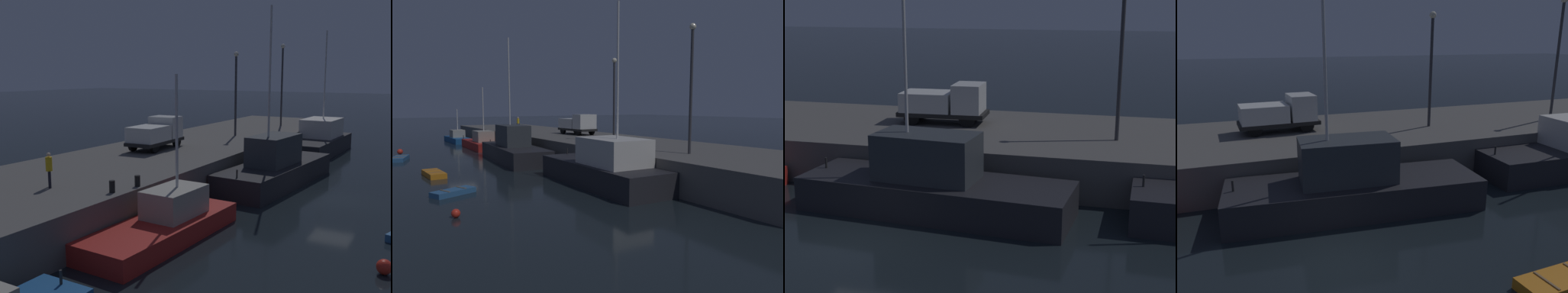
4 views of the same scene
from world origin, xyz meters
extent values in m
plane|color=black|center=(0.00, 0.00, 0.00)|extent=(320.00, 320.00, 0.00)
cube|color=#5B5956|center=(0.00, 12.26, 1.09)|extent=(57.16, 10.72, 2.17)
cube|color=#195193|center=(-21.55, 4.67, 0.38)|extent=(7.60, 2.33, 0.77)
cube|color=#ADA899|center=(-21.52, 4.67, 1.32)|extent=(2.21, 1.79, 1.10)
cylinder|color=silver|center=(-21.32, 4.67, 3.43)|extent=(0.14, 0.14, 3.12)
cylinder|color=#262626|center=(-18.06, 4.68, 1.02)|extent=(0.10, 0.10, 0.50)
cube|color=red|center=(-11.20, 5.20, 0.48)|extent=(9.20, 3.44, 0.95)
cube|color=#ADA899|center=(-10.19, 5.16, 1.63)|extent=(3.22, 2.16, 1.36)
cylinder|color=silver|center=(-9.98, 5.15, 5.03)|extent=(0.14, 0.14, 5.42)
cylinder|color=#262626|center=(-7.03, 5.02, 1.20)|extent=(0.10, 0.10, 0.50)
cube|color=#232328|center=(1.98, 4.48, 0.76)|extent=(12.23, 4.65, 1.51)
cube|color=#33383D|center=(1.61, 4.51, 2.52)|extent=(4.57, 2.70, 2.02)
cylinder|color=silver|center=(0.69, 4.59, 7.82)|extent=(0.14, 0.14, 8.58)
cylinder|color=#262626|center=(-3.51, 4.95, 1.76)|extent=(0.10, 0.10, 0.50)
cube|color=#232328|center=(15.95, 5.39, 0.78)|extent=(11.45, 4.19, 1.55)
cube|color=silver|center=(17.27, 5.35, 2.43)|extent=(4.74, 3.25, 1.76)
cylinder|color=silver|center=(17.71, 5.34, 7.58)|extent=(0.14, 0.14, 8.53)
cylinder|color=#262626|center=(10.74, 5.55, 1.80)|extent=(0.10, 0.10, 0.50)
cube|color=orange|center=(6.45, -3.80, 0.20)|extent=(3.13, 1.34, 0.40)
cube|color=olive|center=(7.12, -3.77, 0.42)|extent=(0.13, 1.07, 0.04)
cube|color=olive|center=(5.77, -3.83, 0.42)|extent=(0.13, 1.07, 0.04)
cube|color=#2D6099|center=(-4.73, -4.99, 0.18)|extent=(3.69, 2.19, 0.36)
cube|color=olive|center=(-5.46, -4.77, 0.38)|extent=(0.40, 1.10, 0.04)
cube|color=olive|center=(-4.00, -5.21, 0.38)|extent=(0.40, 1.10, 0.04)
cube|color=#2D6099|center=(13.53, -3.98, 0.16)|extent=(1.97, 2.83, 0.32)
cube|color=olive|center=(13.76, -4.51, 0.34)|extent=(0.87, 0.43, 0.04)
cube|color=olive|center=(13.31, -3.44, 0.34)|extent=(0.87, 0.43, 0.04)
sphere|color=red|center=(18.60, -5.02, 0.22)|extent=(0.44, 0.44, 0.44)
sphere|color=red|center=(-10.01, -4.39, 0.31)|extent=(0.61, 0.61, 0.61)
cylinder|color=#38383D|center=(9.43, 11.12, 5.71)|extent=(0.20, 0.20, 7.08)
sphere|color=#F9EFCC|center=(9.43, 11.12, 9.43)|extent=(0.44, 0.44, 0.44)
cylinder|color=#38383D|center=(19.23, 10.29, 6.29)|extent=(0.20, 0.20, 8.23)
sphere|color=#F9EFCC|center=(19.23, 10.29, 10.58)|extent=(0.44, 0.44, 0.44)
cylinder|color=black|center=(1.16, 14.07, 2.62)|extent=(0.91, 0.32, 0.90)
cylinder|color=black|center=(1.25, 12.24, 2.62)|extent=(0.91, 0.32, 0.90)
cylinder|color=black|center=(-2.04, 13.91, 2.62)|extent=(0.91, 0.32, 0.90)
cylinder|color=black|center=(-1.95, 12.09, 2.62)|extent=(0.91, 0.32, 0.90)
cube|color=black|center=(-0.40, 13.08, 2.75)|extent=(5.10, 2.42, 0.25)
cube|color=silver|center=(1.10, 13.15, 3.68)|extent=(1.71, 2.25, 1.62)
cube|color=silver|center=(-1.29, 13.03, 3.42)|extent=(3.01, 2.32, 1.09)
cylinder|color=black|center=(-12.83, 10.73, 2.59)|extent=(0.14, 0.14, 0.84)
cylinder|color=black|center=(-12.62, 10.98, 2.59)|extent=(0.14, 0.14, 0.84)
cylinder|color=yellow|center=(-12.73, 10.86, 3.36)|extent=(0.45, 0.45, 0.69)
sphere|color=beige|center=(-12.73, 10.86, 3.82)|extent=(0.20, 0.20, 0.20)
cylinder|color=black|center=(-11.95, 7.54, 2.47)|extent=(0.28, 0.28, 0.59)
cylinder|color=black|center=(-10.37, 7.25, 2.45)|extent=(0.28, 0.28, 0.56)
camera|label=1|loc=(-28.47, -6.52, 7.78)|focal=42.55mm
camera|label=2|loc=(37.19, -9.20, 5.36)|focal=34.99mm
camera|label=3|loc=(10.04, -19.07, 9.19)|focal=54.84mm
camera|label=4|loc=(-3.40, -12.32, 8.01)|focal=36.26mm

